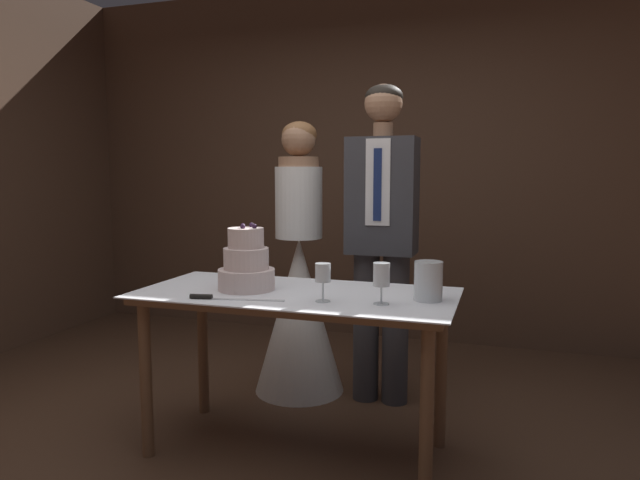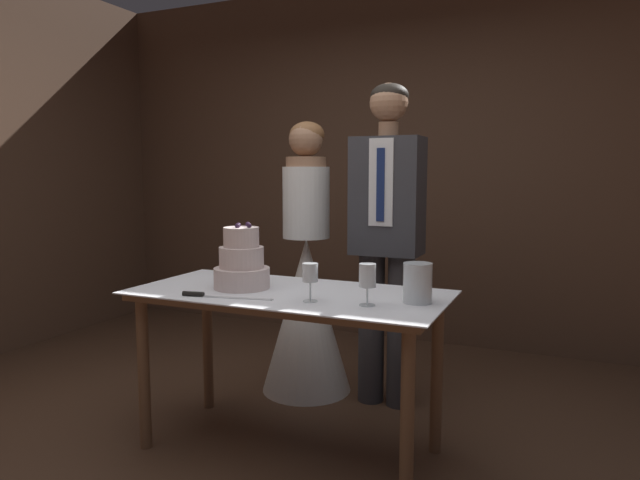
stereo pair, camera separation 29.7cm
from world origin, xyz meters
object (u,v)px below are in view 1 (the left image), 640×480
Objects in this scene: wine_glass_middle at (382,276)px; groom at (382,228)px; cake_knife at (218,298)px; bride at (299,295)px; wine_glass_near at (323,274)px; cake_table at (296,312)px; tiered_cake at (246,265)px; hurricane_candle at (428,282)px.

groom is (-0.18, 0.85, 0.12)m from wine_glass_middle.
bride is at bearing 77.62° from cake_knife.
groom is at bearing 85.36° from wine_glass_near.
groom reaches higher than cake_table.
cake_knife is 0.26× the size of bride.
tiered_cake is 1.89× the size of wine_glass_near.
bride is (-0.68, 0.85, -0.30)m from wine_glass_middle.
cake_table is 0.38m from cake_knife.
wine_glass_middle is 1.13m from bride.
cake_table is at bearing 164.51° from wine_glass_middle.
tiered_cake is 0.68m from wine_glass_middle.
cake_table is at bearing -178.39° from hurricane_candle.
tiered_cake is 0.80m from bride.
hurricane_candle is 0.09× the size of groom.
bride reaches higher than wine_glass_middle.
tiered_cake reaches higher than wine_glass_near.
cake_knife is at bearing -137.15° from cake_table.
groom reaches higher than tiered_cake.
wine_glass_middle is at bearing -78.11° from groom.
wine_glass_near is 0.89m from groom.
groom is at bearing -0.05° from bride.
wine_glass_near is at bearing -39.33° from cake_table.
tiered_cake is 0.44m from wine_glass_near.
tiered_cake is 0.75× the size of cake_knife.
cake_table is 0.33m from tiered_cake.
wine_glass_near is 0.98× the size of hurricane_candle.
groom is (0.25, 0.73, 0.34)m from cake_table.
wine_glass_middle is 0.10× the size of groom.
hurricane_candle is (0.18, 0.14, -0.04)m from wine_glass_middle.
wine_glass_middle is at bearing 6.51° from wine_glass_near.
bride is at bearing 179.95° from groom.
hurricane_candle is at bearing 1.61° from cake_table.
cake_knife is at bearing -163.10° from hurricane_candle.
tiered_cake is 0.17× the size of groom.
groom reaches higher than bride.
cake_table is 0.91× the size of bride.
tiered_cake is at bearing 72.67° from cake_knife.
cake_knife is at bearing -91.03° from bride.
bride is (-0.86, 0.71, -0.26)m from hurricane_candle.
wine_glass_near is 1.02m from bride.
groom is (0.07, 0.88, 0.12)m from wine_glass_near.
bride is 0.90× the size of groom.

